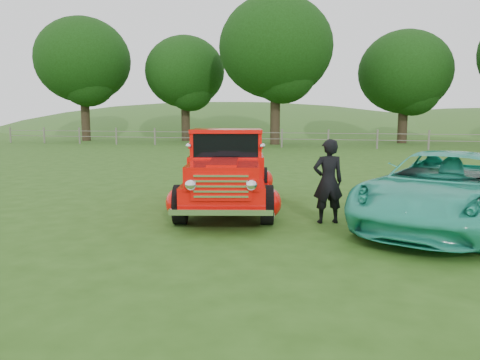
% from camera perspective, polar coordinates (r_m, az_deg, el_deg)
% --- Properties ---
extents(ground, '(140.00, 140.00, 0.00)m').
position_cam_1_polar(ground, '(8.82, 0.74, -5.73)').
color(ground, '#294D14').
rests_on(ground, ground).
extents(distant_hills, '(116.00, 60.00, 18.00)m').
position_cam_1_polar(distant_hills, '(68.38, 9.34, 2.22)').
color(distant_hills, '#375C22').
rests_on(distant_hills, ground).
extents(fence_line, '(48.00, 0.12, 1.20)m').
position_cam_1_polar(fence_line, '(30.43, 10.72, 4.97)').
color(fence_line, '#6C665B').
rests_on(fence_line, ground).
extents(tree_far_west, '(7.60, 7.60, 9.93)m').
position_cam_1_polar(tree_far_west, '(41.03, -18.60, 13.65)').
color(tree_far_west, black).
rests_on(tree_far_west, ground).
extents(tree_mid_west, '(6.40, 6.40, 8.46)m').
position_cam_1_polar(tree_mid_west, '(39.10, -6.74, 12.93)').
color(tree_mid_west, black).
rests_on(tree_mid_west, ground).
extents(tree_near_west, '(8.00, 8.00, 10.42)m').
position_cam_1_polar(tree_near_west, '(34.19, 4.39, 15.80)').
color(tree_near_west, black).
rests_on(tree_near_west, ground).
extents(tree_near_east, '(6.80, 6.80, 8.33)m').
position_cam_1_polar(tree_near_east, '(37.57, 19.47, 12.28)').
color(tree_near_east, black).
rests_on(tree_near_east, ground).
extents(red_pickup, '(3.05, 5.25, 1.78)m').
position_cam_1_polar(red_pickup, '(10.40, -1.58, 0.82)').
color(red_pickup, black).
rests_on(red_pickup, ground).
extents(teal_sedan, '(4.04, 5.56, 1.40)m').
position_cam_1_polar(teal_sedan, '(9.48, 23.71, -1.11)').
color(teal_sedan, '#2DB496').
rests_on(teal_sedan, ground).
extents(man, '(0.69, 0.58, 1.63)m').
position_cam_1_polar(man, '(9.16, 10.68, -0.16)').
color(man, black).
rests_on(man, ground).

